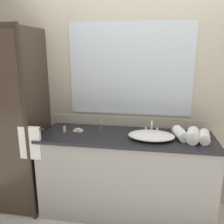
# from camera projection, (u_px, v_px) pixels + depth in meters

# --- Properties ---
(ground_plane) EXTENTS (8.00, 8.00, 0.00)m
(ground_plane) POSITION_uv_depth(u_px,v_px,m) (125.00, 211.00, 2.70)
(ground_plane) COLOR silver
(wall_back_with_mirror) EXTENTS (4.40, 0.06, 2.60)m
(wall_back_with_mirror) POSITION_uv_depth(u_px,v_px,m) (130.00, 91.00, 2.69)
(wall_back_with_mirror) COLOR #B2A893
(wall_back_with_mirror) RESTS_ON ground_plane
(vanity_cabinet) EXTENTS (1.80, 0.58, 0.90)m
(vanity_cabinet) POSITION_uv_depth(u_px,v_px,m) (126.00, 175.00, 2.59)
(vanity_cabinet) COLOR #9E9993
(vanity_cabinet) RESTS_ON ground_plane
(shower_enclosure) EXTENTS (1.20, 0.59, 2.00)m
(shower_enclosure) POSITION_uv_depth(u_px,v_px,m) (1.00, 124.00, 2.45)
(shower_enclosure) COLOR #2D2319
(shower_enclosure) RESTS_ON ground_plane
(sink_basin) EXTENTS (0.46, 0.32, 0.07)m
(sink_basin) POSITION_uv_depth(u_px,v_px,m) (151.00, 136.00, 2.38)
(sink_basin) COLOR white
(sink_basin) RESTS_ON vanity_cabinet
(faucet) EXTENTS (0.17, 0.15, 0.14)m
(faucet) POSITION_uv_depth(u_px,v_px,m) (151.00, 129.00, 2.54)
(faucet) COLOR silver
(faucet) RESTS_ON vanity_cabinet
(soap_dish) EXTENTS (0.10, 0.07, 0.04)m
(soap_dish) POSITION_uv_depth(u_px,v_px,m) (78.00, 130.00, 2.61)
(soap_dish) COLOR silver
(soap_dish) RESTS_ON vanity_cabinet
(amenity_bottle_shampoo) EXTENTS (0.03, 0.03, 0.09)m
(amenity_bottle_shampoo) POSITION_uv_depth(u_px,v_px,m) (64.00, 128.00, 2.57)
(amenity_bottle_shampoo) COLOR silver
(amenity_bottle_shampoo) RESTS_ON vanity_cabinet
(amenity_bottle_body_wash) EXTENTS (0.02, 0.02, 0.10)m
(amenity_bottle_body_wash) POSITION_uv_depth(u_px,v_px,m) (101.00, 126.00, 2.62)
(amenity_bottle_body_wash) COLOR #4C7056
(amenity_bottle_body_wash) RESTS_ON vanity_cabinet
(rolled_towel_near_edge) EXTENTS (0.14, 0.24, 0.10)m
(rolled_towel_near_edge) POSITION_uv_depth(u_px,v_px,m) (204.00, 137.00, 2.31)
(rolled_towel_near_edge) COLOR white
(rolled_towel_near_edge) RESTS_ON vanity_cabinet
(rolled_towel_middle) EXTENTS (0.16, 0.25, 0.12)m
(rolled_towel_middle) POSITION_uv_depth(u_px,v_px,m) (193.00, 135.00, 2.31)
(rolled_towel_middle) COLOR white
(rolled_towel_middle) RESTS_ON vanity_cabinet
(rolled_towel_far_edge) EXTENTS (0.15, 0.26, 0.10)m
(rolled_towel_far_edge) POSITION_uv_depth(u_px,v_px,m) (180.00, 134.00, 2.38)
(rolled_towel_far_edge) COLOR white
(rolled_towel_far_edge) RESTS_ON vanity_cabinet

